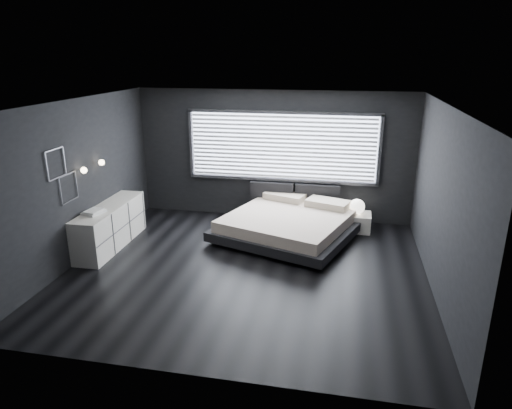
# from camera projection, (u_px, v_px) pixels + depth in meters

# --- Properties ---
(room) EXTENTS (6.04, 6.00, 2.80)m
(room) POSITION_uv_depth(u_px,v_px,m) (246.00, 192.00, 7.36)
(room) COLOR black
(room) RESTS_ON ground
(window) EXTENTS (4.14, 0.09, 1.52)m
(window) POSITION_uv_depth(u_px,v_px,m) (282.00, 147.00, 9.77)
(window) COLOR white
(window) RESTS_ON ground
(headboard) EXTENTS (1.96, 0.16, 0.52)m
(headboard) POSITION_uv_depth(u_px,v_px,m) (294.00, 195.00, 9.99)
(headboard) COLOR black
(headboard) RESTS_ON ground
(sconce_near) EXTENTS (0.18, 0.11, 0.11)m
(sconce_near) POSITION_uv_depth(u_px,v_px,m) (84.00, 170.00, 7.88)
(sconce_near) COLOR silver
(sconce_near) RESTS_ON ground
(sconce_far) EXTENTS (0.18, 0.11, 0.11)m
(sconce_far) POSITION_uv_depth(u_px,v_px,m) (101.00, 162.00, 8.44)
(sconce_far) COLOR silver
(sconce_far) RESTS_ON ground
(wall_art_upper) EXTENTS (0.01, 0.48, 0.48)m
(wall_art_upper) POSITION_uv_depth(u_px,v_px,m) (56.00, 164.00, 7.26)
(wall_art_upper) COLOR #47474C
(wall_art_upper) RESTS_ON ground
(wall_art_lower) EXTENTS (0.01, 0.48, 0.48)m
(wall_art_lower) POSITION_uv_depth(u_px,v_px,m) (69.00, 188.00, 7.64)
(wall_art_lower) COLOR #47474C
(wall_art_lower) RESTS_ON ground
(bed) EXTENTS (3.06, 2.99, 0.63)m
(bed) POSITION_uv_depth(u_px,v_px,m) (289.00, 223.00, 9.10)
(bed) COLOR black
(bed) RESTS_ON ground
(nightstand) EXTENTS (0.63, 0.53, 0.36)m
(nightstand) POSITION_uv_depth(u_px,v_px,m) (355.00, 222.00, 9.50)
(nightstand) COLOR white
(nightstand) RESTS_ON ground
(orb_lamp) EXTENTS (0.32, 0.32, 0.32)m
(orb_lamp) POSITION_uv_depth(u_px,v_px,m) (357.00, 207.00, 9.37)
(orb_lamp) COLOR white
(orb_lamp) RESTS_ON nightstand
(dresser) EXTENTS (0.60, 2.02, 0.80)m
(dresser) POSITION_uv_depth(u_px,v_px,m) (109.00, 226.00, 8.67)
(dresser) COLOR white
(dresser) RESTS_ON ground
(book_stack) EXTENTS (0.35, 0.41, 0.07)m
(book_stack) POSITION_uv_depth(u_px,v_px,m) (94.00, 212.00, 8.11)
(book_stack) COLOR silver
(book_stack) RESTS_ON dresser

